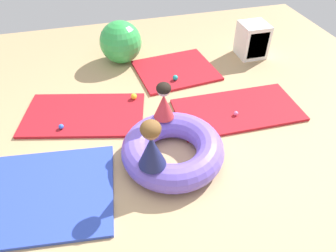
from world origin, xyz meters
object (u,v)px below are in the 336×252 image
Objects in this scene: play_ball_teal at (175,78)px; storage_cube at (253,41)px; play_ball_blue at (61,127)px; inflatable_cushion at (173,150)px; child_in_red at (164,101)px; play_ball_yellow at (134,96)px; play_ball_pink at (236,113)px; child_in_navy at (151,145)px; exercise_ball_large at (121,42)px.

storage_cube is at bearing 17.19° from play_ball_teal.
storage_cube is (3.18, 1.16, 0.21)m from play_ball_blue.
child_in_red is (0.01, 0.41, 0.38)m from inflatable_cushion.
child_in_red reaches higher than inflatable_cushion.
play_ball_pink is at bearing -29.98° from play_ball_yellow.
play_ball_yellow is (0.07, 1.49, -0.50)m from child_in_navy.
inflatable_cushion is at bearing 60.94° from child_in_navy.
play_ball_blue is 3.39m from storage_cube.
play_ball_blue is 0.77× the size of play_ball_yellow.
child_in_red is 7.16× the size of play_ball_blue.
inflatable_cushion is 1.13m from play_ball_pink.
storage_cube is (0.95, 1.48, 0.21)m from play_ball_pink.
child_in_navy is (-0.30, -0.69, 0.04)m from child_in_red.
inflatable_cushion is 2.40m from exercise_ball_large.
exercise_ball_large is (0.02, 1.17, 0.26)m from play_ball_yellow.
inflatable_cushion is at bearing -134.63° from storage_cube.
play_ball_blue is 2.25m from play_ball_pink.
play_ball_pink is 0.11× the size of storage_cube.
play_ball_yellow is 1.40× the size of play_ball_pink.
play_ball_teal is (0.47, 1.52, -0.07)m from inflatable_cushion.
play_ball_pink is 2.26m from exercise_ball_large.
child_in_navy reaches higher than child_in_red.
child_in_red is 2.00m from exercise_ball_large.
inflatable_cushion is 2.47× the size of child_in_red.
play_ball_pink is (2.23, -0.33, -0.00)m from play_ball_blue.
exercise_ball_large is at bearing 56.91° from play_ball_blue.
child_in_navy is at bearing -136.09° from inflatable_cushion.
child_in_navy is 1.53m from play_ball_blue.
child_in_navy is 1.57m from play_ball_yellow.
child_in_red is 1.29m from play_ball_teal.
play_ball_teal is at bearing 24.19° from play_ball_yellow.
play_ball_yellow is at bearing 21.03° from play_ball_blue.
play_ball_yellow is at bearing 104.44° from child_in_red.
play_ball_blue is (-1.22, 0.83, -0.08)m from inflatable_cushion.
child_in_navy is 8.43× the size of play_ball_blue.
play_ball_pink is 0.09× the size of exercise_ball_large.
storage_cube is at bearing 45.37° from inflatable_cushion.
child_in_red is 0.85× the size of child_in_navy.
exercise_ball_large reaches higher than play_ball_yellow.
child_in_navy is 0.98× the size of storage_cube.
play_ball_blue is at bearing 146.88° from child_in_navy.
storage_cube is (1.49, 0.46, 0.20)m from play_ball_teal.
play_ball_yellow is (-0.23, 0.80, -0.46)m from child_in_red.
child_in_red is 0.68× the size of exercise_ball_large.
play_ball_yellow is 1.20m from exercise_ball_large.
play_ball_teal is (1.69, 0.70, 0.01)m from play_ball_blue.
play_ball_yellow is at bearing 104.37° from child_in_navy.
child_in_navy is at bearing -134.82° from storage_cube.
exercise_ball_large is (-0.68, 0.86, 0.26)m from play_ball_teal.
exercise_ball_large is (-0.21, 2.39, 0.18)m from inflatable_cushion.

